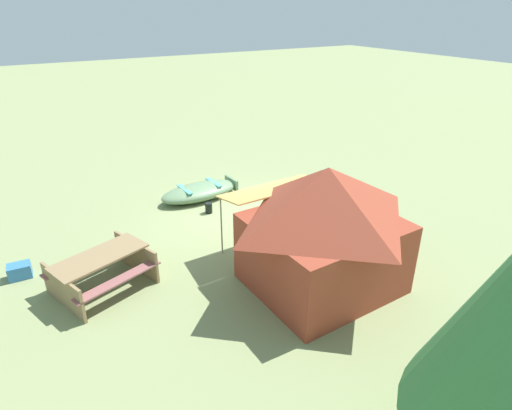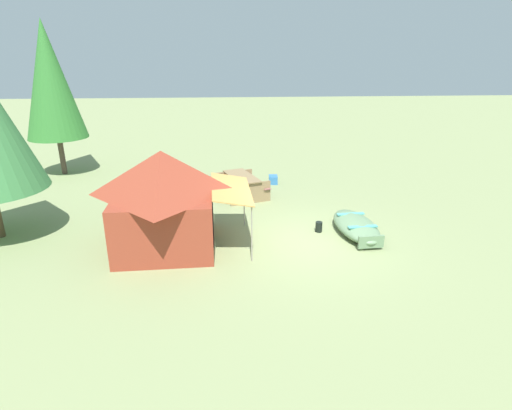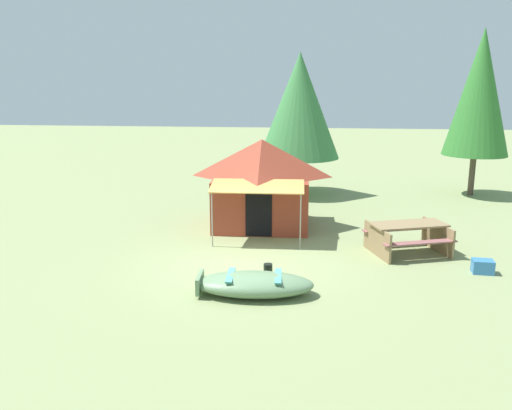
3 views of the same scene
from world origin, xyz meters
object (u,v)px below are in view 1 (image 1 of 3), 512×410
(cooler_box, at_px, (20,271))
(fuel_can, at_px, (209,208))
(beached_rowboat, at_px, (200,191))
(canvas_cabin_tent, at_px, (324,227))
(picnic_table, at_px, (101,268))

(cooler_box, relative_size, fuel_can, 1.52)
(beached_rowboat, relative_size, canvas_cabin_tent, 0.68)
(beached_rowboat, xyz_separation_m, fuel_can, (0.21, 1.07, -0.09))
(beached_rowboat, distance_m, picnic_table, 4.91)
(beached_rowboat, xyz_separation_m, picnic_table, (3.68, 3.25, 0.26))
(cooler_box, bearing_deg, beached_rowboat, -159.92)
(canvas_cabin_tent, xyz_separation_m, picnic_table, (4.08, -2.25, -0.89))
(cooler_box, bearing_deg, picnic_table, 138.43)
(fuel_can, bearing_deg, cooler_box, 9.39)
(picnic_table, height_order, cooler_box, picnic_table)
(cooler_box, height_order, fuel_can, cooler_box)
(beached_rowboat, distance_m, canvas_cabin_tent, 5.63)
(canvas_cabin_tent, height_order, cooler_box, canvas_cabin_tent)
(canvas_cabin_tent, xyz_separation_m, fuel_can, (0.61, -4.42, -1.24))
(beached_rowboat, height_order, picnic_table, picnic_table)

